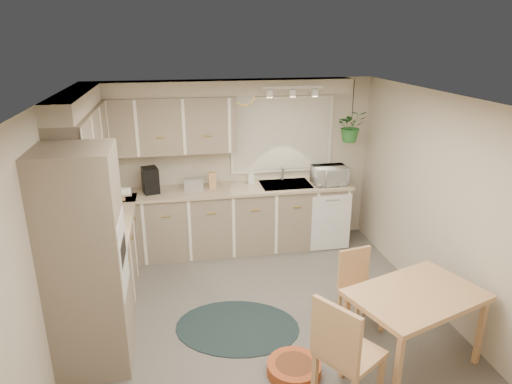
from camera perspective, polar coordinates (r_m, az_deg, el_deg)
floor at (r=5.23m, az=0.76°, el=-15.58°), size 4.20×4.20×0.00m
ceiling at (r=4.33m, az=0.90°, el=11.49°), size 4.20×4.20×0.00m
wall_back at (r=6.61m, az=-2.76°, el=3.54°), size 4.00×0.04×2.40m
wall_front at (r=2.89m, az=9.52°, el=-19.19°), size 4.00×0.04×2.40m
wall_left at (r=4.71m, az=-23.87°, el=-4.76°), size 0.04×4.20×2.40m
wall_right at (r=5.39m, az=22.19°, el=-1.60°), size 0.04×4.20×2.40m
base_cab_left at (r=5.74m, az=-18.09°, el=-7.99°), size 0.60×1.85×0.90m
base_cab_back at (r=6.55m, az=-4.03°, el=-3.58°), size 3.60×0.60×0.90m
counter_left at (r=5.55m, az=-18.48°, el=-3.65°), size 0.64×1.89×0.04m
counter_back at (r=6.37m, az=-4.12°, el=0.29°), size 3.64×0.64×0.04m
oven_stack at (r=4.37m, az=-20.46°, el=-8.34°), size 0.65×0.65×2.10m
wall_oven_face at (r=4.32m, az=-16.25°, el=-8.18°), size 0.02×0.56×0.58m
upper_cab_left at (r=5.42m, az=-20.74°, el=5.65°), size 0.35×2.00×0.75m
upper_cab_back at (r=6.24m, az=-11.85°, el=8.12°), size 2.00×0.35×0.75m
soffit_left at (r=5.35m, az=-21.61°, el=10.57°), size 0.30×2.00×0.20m
soffit_back at (r=6.23m, az=-4.60°, el=12.86°), size 3.60×0.30×0.20m
cooktop at (r=5.01m, az=-19.19°, el=-5.90°), size 0.52×0.58×0.02m
range_hood at (r=4.85m, az=-20.01°, el=-1.02°), size 0.40×0.60×0.14m
window_blinds at (r=6.61m, az=3.28°, el=7.11°), size 1.40×0.02×1.00m
window_frame at (r=6.62m, az=3.26°, el=7.13°), size 1.50×0.02×1.10m
sink at (r=6.54m, az=3.73°, el=0.61°), size 0.70×0.48×0.10m
dishwasher_front at (r=6.60m, az=9.36°, el=-3.84°), size 0.58×0.02×0.83m
track_light_bar at (r=6.00m, az=4.62°, el=12.91°), size 0.80×0.04×0.04m
wall_clock at (r=6.41m, az=-1.51°, el=12.01°), size 0.30×0.03×0.30m
dining_table at (r=4.70m, az=18.99°, el=-15.71°), size 1.37×1.13×0.74m
chair_left at (r=4.06m, az=11.66°, el=-18.75°), size 0.66×0.66×1.03m
chair_back at (r=5.02m, az=13.11°, el=-12.04°), size 0.46×0.46×0.84m
braided_rug at (r=5.10m, az=-2.35°, el=-16.51°), size 1.55×1.32×0.01m
pet_bed at (r=4.52m, az=4.77°, el=-21.14°), size 0.65×0.65×0.12m
microwave at (r=6.57m, az=9.19°, el=2.32°), size 0.49×0.28×0.33m
soap_bottle at (r=6.56m, az=-0.64°, el=1.49°), size 0.09×0.20×0.09m
hanging_plant at (r=6.52m, az=11.80°, el=7.66°), size 0.46×0.49×0.35m
coffee_maker at (r=6.30m, az=-13.06°, el=1.45°), size 0.25×0.28×0.35m
toaster at (r=6.34m, az=-7.79°, el=1.01°), size 0.27×0.17×0.16m
knife_block at (r=6.38m, az=-5.50°, el=1.51°), size 0.10×0.10×0.23m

